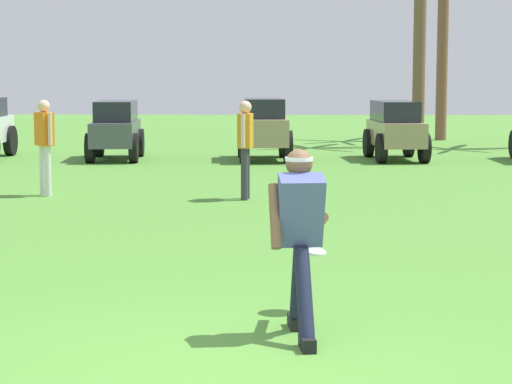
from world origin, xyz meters
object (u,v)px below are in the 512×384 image
at_px(frisbee_in_flight, 310,250).
at_px(parked_car_slot_c, 116,128).
at_px(parked_car_slot_e, 395,128).
at_px(parked_car_slot_d, 264,127).
at_px(teammate_near_sideline, 245,140).
at_px(palm_tree_right_of_centre, 443,24).
at_px(teammate_deep, 44,138).
at_px(palm_tree_left_of_centre, 420,13).
at_px(frisbee_thrower, 300,233).

bearing_deg(frisbee_in_flight, parked_car_slot_c, 105.69).
bearing_deg(parked_car_slot_e, parked_car_slot_d, -177.22).
distance_m(teammate_near_sideline, palm_tree_right_of_centre, 15.01).
bearing_deg(parked_car_slot_e, teammate_deep, -133.32).
height_order(teammate_near_sideline, parked_car_slot_c, teammate_near_sideline).
bearing_deg(frisbee_in_flight, palm_tree_left_of_centre, 79.72).
distance_m(frisbee_in_flight, parked_car_slot_e, 14.80).
distance_m(frisbee_thrower, teammate_deep, 9.47).
bearing_deg(parked_car_slot_d, teammate_near_sideline, -91.31).
bearing_deg(teammate_near_sideline, palm_tree_right_of_centre, 69.29).
xyz_separation_m(frisbee_in_flight, palm_tree_left_of_centre, (3.40, 18.76, 3.03)).
bearing_deg(parked_car_slot_e, teammate_near_sideline, -113.66).
relative_size(frisbee_thrower, parked_car_slot_d, 0.59).
xyz_separation_m(frisbee_thrower, teammate_deep, (-4.01, 8.58, 0.14)).
bearing_deg(parked_car_slot_d, parked_car_slot_c, 179.41).
xyz_separation_m(frisbee_thrower, parked_car_slot_c, (-3.97, 15.30, -0.08)).
relative_size(teammate_deep, parked_car_slot_c, 0.64).
xyz_separation_m(teammate_near_sideline, teammate_deep, (-3.28, 0.39, 0.00)).
height_order(frisbee_in_flight, teammate_deep, teammate_deep).
distance_m(parked_car_slot_c, parked_car_slot_e, 6.41).
bearing_deg(frisbee_thrower, frisbee_in_flight, 82.89).
bearing_deg(frisbee_thrower, palm_tree_left_of_centre, 79.85).
distance_m(palm_tree_left_of_centre, palm_tree_right_of_centre, 2.68).
bearing_deg(parked_car_slot_c, frisbee_thrower, -75.44).
distance_m(parked_car_slot_d, palm_tree_left_of_centre, 6.55).
height_order(frisbee_thrower, parked_car_slot_d, frisbee_thrower).
distance_m(parked_car_slot_c, palm_tree_left_of_centre, 9.06).
height_order(teammate_deep, parked_car_slot_d, teammate_deep).
bearing_deg(parked_car_slot_e, palm_tree_right_of_centre, 72.65).
distance_m(frisbee_in_flight, palm_tree_right_of_centre, 21.88).
height_order(frisbee_thrower, parked_car_slot_e, frisbee_thrower).
height_order(parked_car_slot_d, palm_tree_left_of_centre, palm_tree_left_of_centre).
xyz_separation_m(parked_car_slot_d, palm_tree_left_of_centre, (4.07, 4.29, 2.82)).
relative_size(teammate_deep, palm_tree_right_of_centre, 0.27).
bearing_deg(palm_tree_right_of_centre, teammate_near_sideline, -110.71).
bearing_deg(frisbee_in_flight, parked_car_slot_e, 80.91).
relative_size(teammate_deep, parked_car_slot_e, 0.63).
relative_size(teammate_deep, parked_car_slot_d, 0.65).
distance_m(frisbee_in_flight, parked_car_slot_d, 14.49).
height_order(teammate_near_sideline, palm_tree_right_of_centre, palm_tree_right_of_centre).
distance_m(frisbee_thrower, palm_tree_left_of_centre, 20.06).
bearing_deg(parked_car_slot_c, palm_tree_left_of_centre, 29.65).
bearing_deg(frisbee_thrower, palm_tree_right_of_centre, 78.44).
bearing_deg(teammate_near_sideline, parked_car_slot_c, 114.53).
bearing_deg(frisbee_thrower, parked_car_slot_d, 92.12).
relative_size(parked_car_slot_c, parked_car_slot_e, 0.99).
bearing_deg(teammate_deep, frisbee_in_flight, -62.19).
height_order(frisbee_in_flight, palm_tree_left_of_centre, palm_tree_left_of_centre).
bearing_deg(palm_tree_left_of_centre, frisbee_thrower, -100.15).
xyz_separation_m(frisbee_in_flight, parked_car_slot_e, (2.34, 14.62, 0.19)).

